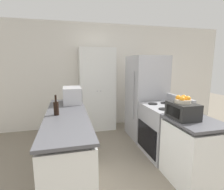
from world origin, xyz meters
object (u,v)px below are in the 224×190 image
object	(u,v)px
stove	(163,130)
wine_bottle	(56,108)
refrigerator	(146,97)
fruit_bowl	(183,100)
microwave	(72,95)
toaster_oven	(183,111)
pantry_cabinet	(97,90)

from	to	relation	value
stove	wine_bottle	distance (m)	1.88
refrigerator	fruit_bowl	xyz separation A→B (m)	(-0.19, -1.52, 0.26)
microwave	toaster_oven	distance (m)	1.94
stove	refrigerator	world-z (taller)	refrigerator
refrigerator	wine_bottle	xyz separation A→B (m)	(-1.83, -0.92, 0.11)
refrigerator	toaster_oven	xyz separation A→B (m)	(-0.18, -1.51, 0.11)
wine_bottle	toaster_oven	xyz separation A→B (m)	(1.65, -0.59, 0.00)
refrigerator	fruit_bowl	world-z (taller)	refrigerator
wine_bottle	toaster_oven	bearing A→B (deg)	-19.57
wine_bottle	refrigerator	bearing A→B (deg)	26.70
wine_bottle	fruit_bowl	size ratio (longest dim) A/B	1.41
pantry_cabinet	refrigerator	distance (m)	1.20
stove	refrigerator	distance (m)	0.94
wine_bottle	fruit_bowl	world-z (taller)	fruit_bowl
stove	toaster_oven	bearing A→B (deg)	-102.02
refrigerator	wine_bottle	bearing A→B (deg)	-153.30
fruit_bowl	refrigerator	bearing A→B (deg)	82.81
stove	fruit_bowl	size ratio (longest dim) A/B	5.04
microwave	toaster_oven	size ratio (longest dim) A/B	1.22
refrigerator	toaster_oven	world-z (taller)	refrigerator
stove	wine_bottle	bearing A→B (deg)	-177.10
microwave	fruit_bowl	size ratio (longest dim) A/B	2.37
wine_bottle	toaster_oven	world-z (taller)	wine_bottle
stove	fruit_bowl	distance (m)	0.99
pantry_cabinet	toaster_oven	xyz separation A→B (m)	(0.78, -2.22, 0.01)
pantry_cabinet	fruit_bowl	world-z (taller)	pantry_cabinet
microwave	wine_bottle	xyz separation A→B (m)	(-0.25, -0.75, -0.04)
wine_bottle	toaster_oven	size ratio (longest dim) A/B	0.73
fruit_bowl	stove	bearing A→B (deg)	76.90
wine_bottle	toaster_oven	distance (m)	1.75
microwave	toaster_oven	xyz separation A→B (m)	(1.40, -1.34, -0.04)
pantry_cabinet	fruit_bowl	distance (m)	2.37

